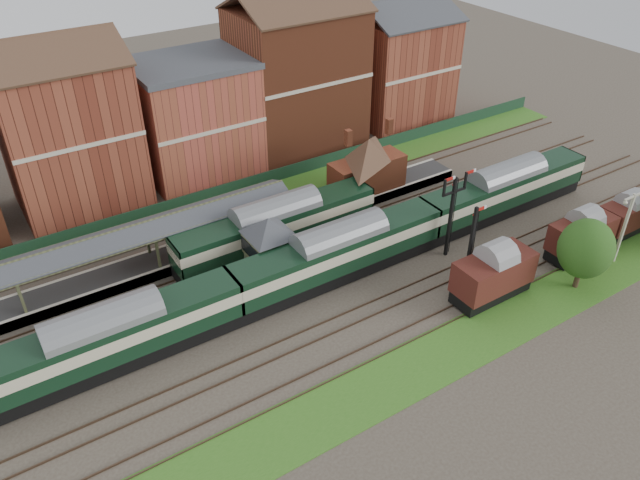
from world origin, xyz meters
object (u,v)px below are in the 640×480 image
semaphore_bracket (452,211)px  dmu_train (339,252)px  signal_box (270,246)px  goods_van_a (493,274)px  platform_railcar (277,226)px

semaphore_bracket → dmu_train: size_ratio=0.14×
signal_box → semaphore_bracket: bearing=-20.9°
signal_box → semaphore_bracket: size_ratio=0.73×
dmu_train → goods_van_a: size_ratio=8.63×
signal_box → semaphore_bracket: 16.16m
platform_railcar → goods_van_a: (11.47, -15.50, -0.27)m
platform_railcar → goods_van_a: 19.28m
semaphore_bracket → platform_railcar: semaphore_bracket is taller
platform_railcar → dmu_train: bearing=-69.5°
dmu_train → platform_railcar: size_ratio=3.04×
semaphore_bracket → platform_railcar: (-12.56, 9.00, -2.01)m
semaphore_bracket → platform_railcar: bearing=144.4°
dmu_train → goods_van_a: dmu_train is taller
platform_railcar → semaphore_bracket: bearing=-35.6°
semaphore_bracket → goods_van_a: size_ratio=1.19×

